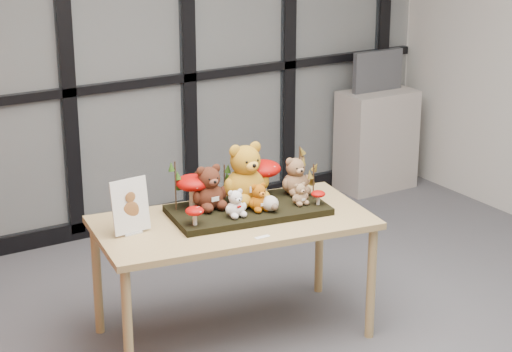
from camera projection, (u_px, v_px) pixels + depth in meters
room_shell at (348, 52)px, 4.17m from camera, size 5.00×5.00×5.00m
glass_partition at (128, 31)px, 6.26m from camera, size 4.90×0.06×2.78m
display_table at (233, 231)px, 4.96m from camera, size 1.55×0.94×0.69m
diorama_tray at (248, 210)px, 5.03m from camera, size 0.89×0.54×0.04m
bear_pooh_yellow at (245, 170)px, 5.05m from camera, size 0.32×0.29×0.37m
bear_brown_medium at (209, 185)px, 4.96m from camera, size 0.23×0.21×0.27m
bear_tan_back at (295, 173)px, 5.19m from camera, size 0.20×0.19×0.24m
bear_small_yellow at (259, 195)px, 4.95m from camera, size 0.14×0.13×0.17m
bear_white_bow at (235, 202)px, 4.86m from camera, size 0.14×0.13×0.16m
bear_beige_small at (300, 192)px, 5.04m from camera, size 0.12×0.11×0.14m
plush_cream_hedgehog at (270, 203)px, 4.95m from camera, size 0.08×0.07×0.09m
mushroom_back_left at (193, 190)px, 4.98m from camera, size 0.18×0.18×0.20m
mushroom_back_right at (263, 176)px, 5.17m from camera, size 0.20×0.20×0.22m
mushroom_front_left at (195, 215)px, 4.75m from camera, size 0.10×0.10×0.11m
mushroom_front_right at (318, 197)px, 5.04m from camera, size 0.08×0.08×0.09m
sprig_green_far_left at (176, 186)px, 4.94m from camera, size 0.05×0.05×0.27m
sprig_green_mid_left at (196, 188)px, 5.04m from camera, size 0.05×0.05×0.18m
sprig_dry_far_right at (299, 170)px, 5.18m from camera, size 0.05×0.05×0.28m
sprig_dry_mid_right at (313, 182)px, 5.11m from camera, size 0.05×0.05×0.20m
sprig_green_centre at (224, 182)px, 5.10m from camera, size 0.05×0.05×0.20m
sign_holder at (130, 209)px, 4.71m from camera, size 0.21×0.07×0.29m
label_card at (262, 237)px, 4.70m from camera, size 0.08×0.03×0.00m
cabinet at (376, 140)px, 7.40m from camera, size 0.60×0.35×0.80m
monitor at (378, 71)px, 7.23m from camera, size 0.45×0.05×0.32m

